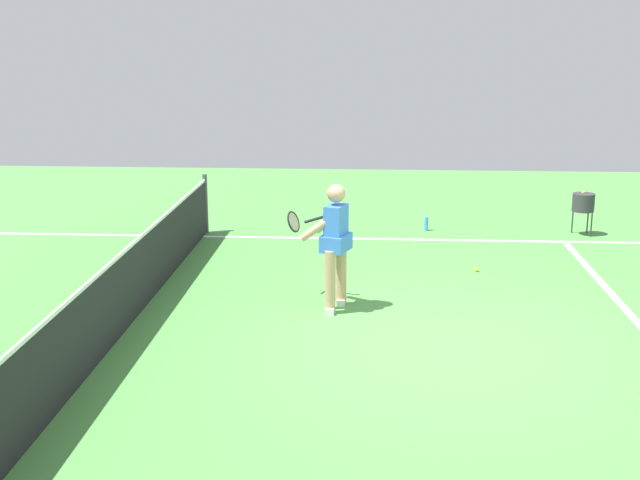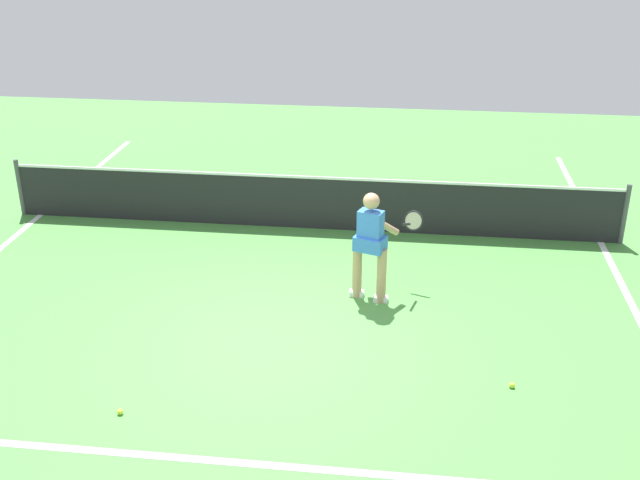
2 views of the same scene
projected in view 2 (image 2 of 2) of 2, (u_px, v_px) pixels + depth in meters
The scene contains 6 objects.
ground_plane at pixel (270, 342), 9.69m from camera, with size 23.50×23.50×0.00m, color #4C9342.
service_line_marking at pixel (228, 462), 7.64m from camera, with size 9.42×0.10×0.01m, color white.
court_net at pixel (309, 202), 12.81m from camera, with size 10.10×0.08×0.99m.
tennis_player at pixel (372, 242), 10.40m from camera, with size 0.99×0.87×1.55m.
tennis_ball_near at pixel (120, 412), 8.33m from camera, with size 0.07×0.07×0.07m, color #D1E533.
tennis_ball_mid at pixel (512, 385), 8.78m from camera, with size 0.07×0.07×0.07m, color #D1E533.
Camera 2 is at (1.65, -8.20, 5.10)m, focal length 43.74 mm.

